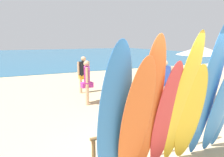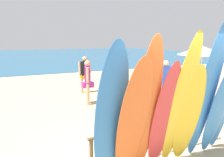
% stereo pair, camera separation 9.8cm
% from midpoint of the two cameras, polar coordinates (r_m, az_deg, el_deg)
% --- Properties ---
extents(ground, '(60.00, 60.00, 0.00)m').
position_cam_midpoint_polar(ground, '(17.74, -16.27, 1.98)').
color(ground, tan).
extents(ocean_water, '(60.00, 40.00, 0.02)m').
position_cam_midpoint_polar(ocean_water, '(35.65, -21.03, 5.65)').
color(ocean_water, '#235B7F').
rests_on(ocean_water, ground).
extents(surfboard_rack, '(3.13, 0.07, 0.71)m').
position_cam_midpoint_polar(surfboard_rack, '(4.71, 13.11, -13.04)').
color(surfboard_rack, brown).
rests_on(surfboard_rack, ground).
extents(surfboard_blue_0, '(0.60, 0.57, 2.42)m').
position_cam_midpoint_polar(surfboard_blue_0, '(3.47, 0.59, -9.83)').
color(surfboard_blue_0, '#337AD1').
rests_on(surfboard_blue_0, ground).
extents(surfboard_orange_1, '(0.62, 0.69, 2.19)m').
position_cam_midpoint_polar(surfboard_orange_1, '(3.58, 6.40, -11.16)').
color(surfboard_orange_1, orange).
rests_on(surfboard_orange_1, ground).
extents(surfboard_orange_2, '(0.50, 0.60, 2.50)m').
position_cam_midpoint_polar(surfboard_orange_2, '(3.76, 9.80, -7.72)').
color(surfboard_orange_2, orange).
rests_on(surfboard_orange_2, ground).
extents(surfboard_red_3, '(0.54, 0.60, 2.08)m').
position_cam_midpoint_polar(surfboard_red_3, '(4.04, 14.09, -9.83)').
color(surfboard_red_3, '#D13D42').
rests_on(surfboard_red_3, ground).
extents(surfboard_yellow_4, '(0.53, 0.75, 2.56)m').
position_cam_midpoint_polar(surfboard_yellow_4, '(4.13, 18.17, -6.02)').
color(surfboard_yellow_4, yellow).
rests_on(surfboard_yellow_4, ground).
extents(surfboard_yellow_5, '(0.60, 0.58, 1.99)m').
position_cam_midpoint_polar(surfboard_yellow_5, '(4.43, 20.08, -8.91)').
color(surfboard_yellow_5, yellow).
rests_on(surfboard_yellow_5, ground).
extents(surfboard_blue_6, '(0.58, 0.68, 2.77)m').
position_cam_midpoint_polar(surfboard_blue_6, '(4.57, 24.20, -3.51)').
color(surfboard_blue_6, '#337AD1').
rests_on(surfboard_blue_6, ground).
extents(surfboard_blue_7, '(0.56, 0.63, 2.05)m').
position_cam_midpoint_polar(surfboard_blue_7, '(4.93, 26.64, -7.09)').
color(surfboard_blue_7, '#337AD1').
rests_on(surfboard_blue_7, ground).
extents(beachgoer_by_water, '(0.54, 0.39, 1.62)m').
position_cam_midpoint_polar(beachgoer_by_water, '(8.63, 14.09, 0.09)').
color(beachgoer_by_water, beige).
rests_on(beachgoer_by_water, ground).
extents(beachgoer_near_rack, '(0.43, 0.59, 1.64)m').
position_cam_midpoint_polar(beachgoer_near_rack, '(8.13, -6.05, -0.16)').
color(beachgoer_near_rack, tan).
rests_on(beachgoer_near_rack, ground).
extents(beachgoer_midbeach, '(0.62, 0.30, 1.66)m').
position_cam_midpoint_polar(beachgoer_midbeach, '(9.92, -6.83, 1.73)').
color(beachgoer_midbeach, tan).
rests_on(beachgoer_midbeach, ground).
extents(beachgoer_strolling, '(0.61, 0.26, 1.61)m').
position_cam_midpoint_polar(beachgoer_strolling, '(7.31, 2.29, -1.42)').
color(beachgoer_strolling, '#9E704C').
rests_on(beachgoer_strolling, ground).
extents(beach_chair_red, '(0.69, 0.77, 0.84)m').
position_cam_midpoint_polar(beach_chair_red, '(7.61, 20.13, -5.41)').
color(beach_chair_red, '#B7B7BC').
rests_on(beach_chair_red, ground).
extents(beach_umbrella, '(1.78, 1.78, 2.16)m').
position_cam_midpoint_polar(beach_umbrella, '(8.64, 22.86, 6.74)').
color(beach_umbrella, silver).
rests_on(beach_umbrella, ground).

